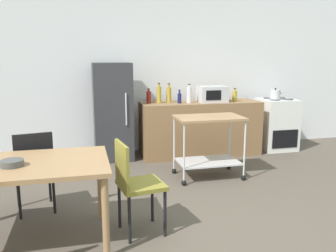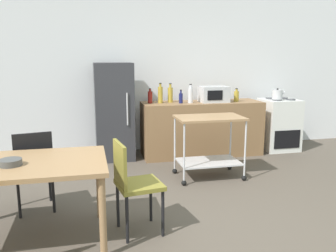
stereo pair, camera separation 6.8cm
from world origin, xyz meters
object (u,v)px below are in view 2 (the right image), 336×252
Objects in this scene: refrigerator at (114,111)px; bottle_soda at (160,95)px; bottle_sparkling_water at (191,95)px; stove_oven at (279,124)px; dining_table at (18,172)px; bottle_soy_sauce at (181,98)px; microwave at (214,94)px; bottle_vinegar at (236,96)px; bottle_wine at (150,97)px; bottle_hot_sauce at (170,94)px; fruit_bowl at (10,162)px; chair_black at (34,165)px; kettle at (277,94)px; chair_olive at (133,181)px; kitchen_cart at (209,137)px.

refrigerator reaches higher than bottle_soda.
stove_oven is at bearing 3.29° from bottle_sparkling_water.
dining_table is at bearing -111.71° from refrigerator.
bottle_soy_sauce is 0.58m from microwave.
microwave reaches higher than bottle_vinegar.
bottle_wine is 0.76× the size of bottle_hot_sauce.
bottle_hot_sauce is 1.66× the size of fruit_bowl.
chair_black is 4.74× the size of fruit_bowl.
bottle_soy_sauce is at bearing -176.87° from stove_oven.
bottle_soda is (0.75, -0.08, 0.26)m from refrigerator.
chair_black is 1.93× the size of microwave.
bottle_vinegar is 0.75m from kettle.
chair_black is at bearing -135.92° from bottle_hot_sauce.
bottle_sparkling_water is at bearing -176.71° from stove_oven.
stove_oven is 1.02m from bottle_vinegar.
bottle_soda is at bearing 179.98° from stove_oven.
bottle_hot_sauce reaches higher than bottle_wine.
stove_oven is 2.00× the size of microwave.
stove_oven is 2.83× the size of bottle_soda.
fruit_bowl is 0.78× the size of kettle.
bottle_hot_sauce is at bearing -29.52° from chair_olive.
chair_olive is at bearing 132.42° from chair_black.
chair_olive is 3.74m from kettle.
fruit_bowl is (-1.99, -2.61, -0.25)m from bottle_hot_sauce.
stove_oven is 1.92m from bottle_soy_sauce.
chair_black is at bearing 44.75° from chair_olive.
bottle_hot_sauce is at bearing 6.06° from bottle_wine.
fruit_bowl is at bearing -122.80° from dining_table.
kitchen_cart is at bearing 31.77° from fruit_bowl.
dining_table is 1.65× the size of kitchen_cart.
bottle_soy_sauce is 0.71× the size of bottle_sparkling_water.
chair_olive is at bearing -124.39° from microwave.
stove_oven is 4.19× the size of bottle_vinegar.
stove_oven is (3.90, 1.80, -0.07)m from chair_black.
bottle_soda is 1.49× the size of bottle_soy_sauce.
kitchen_cart is 2.92× the size of bottle_hot_sauce.
microwave reaches higher than bottle_wine.
microwave is at bearing -157.88° from chair_black.
bottle_sparkling_water reaches higher than fruit_bowl.
stove_oven reaches higher than fruit_bowl.
dining_table is at bearing -125.43° from bottle_soda.
bottle_hot_sauce is at bearing 102.06° from kitchen_cart.
bottle_soy_sauce is at bearing -151.72° from chair_black.
chair_olive is at bearing -103.70° from bottle_wine.
bottle_soda reaches higher than kitchen_cart.
kitchen_cart is 1.27m from microwave.
kitchen_cart is 1.44m from bottle_vinegar.
chair_olive is at bearing -107.32° from bottle_soda.
kitchen_cart is 1.96m from kettle.
microwave reaches higher than chair_olive.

